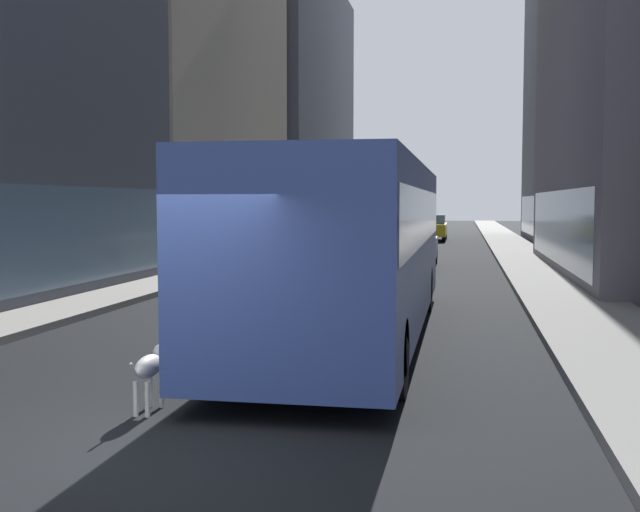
{
  "coord_description": "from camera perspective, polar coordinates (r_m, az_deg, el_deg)",
  "views": [
    {
      "loc": [
        3.13,
        -6.74,
        2.42
      ],
      "look_at": [
        0.48,
        7.47,
        1.4
      ],
      "focal_mm": 43.08,
      "sensor_mm": 36.0,
      "label": 1
    }
  ],
  "objects": [
    {
      "name": "ground_plane",
      "position": [
        41.93,
        6.27,
        0.69
      ],
      "size": [
        120.0,
        120.0,
        0.0
      ],
      "primitive_type": "plane",
      "color": "black"
    },
    {
      "name": "sidewalk_left",
      "position": [
        42.73,
        -1.38,
        0.88
      ],
      "size": [
        2.4,
        110.0,
        0.15
      ],
      "primitive_type": "cube",
      "color": "#9E9991",
      "rests_on": "ground"
    },
    {
      "name": "sidewalk_right",
      "position": [
        41.88,
        14.07,
        0.7
      ],
      "size": [
        2.4,
        110.0,
        0.15
      ],
      "primitive_type": "cube",
      "color": "gray",
      "rests_on": "ground"
    },
    {
      "name": "building_left_far",
      "position": [
        59.73,
        -4.17,
        11.07
      ],
      "size": [
        10.45,
        23.49,
        19.53
      ],
      "color": "#4C515B",
      "rests_on": "ground"
    },
    {
      "name": "building_right_far",
      "position": [
        49.38,
        21.38,
        15.77
      ],
      "size": [
        9.31,
        19.51,
        25.42
      ],
      "color": "slate",
      "rests_on": "ground"
    },
    {
      "name": "transit_bus",
      "position": [
        13.62,
        2.4,
        1.33
      ],
      "size": [
        2.78,
        11.53,
        3.05
      ],
      "color": "#33478C",
      "rests_on": "ground"
    },
    {
      "name": "car_yellow_taxi",
      "position": [
        48.81,
        8.3,
        2.11
      ],
      "size": [
        1.82,
        4.69,
        1.62
      ],
      "color": "yellow",
      "rests_on": "ground"
    },
    {
      "name": "car_silver_sedan",
      "position": [
        26.74,
        1.23,
        0.6
      ],
      "size": [
        1.82,
        4.25,
        1.62
      ],
      "color": "#B7BABF",
      "rests_on": "ground"
    },
    {
      "name": "car_blue_hatchback",
      "position": [
        28.58,
        6.68,
        0.8
      ],
      "size": [
        1.92,
        4.45,
        1.62
      ],
      "color": "#4C6BB7",
      "rests_on": "ground"
    },
    {
      "name": "dalmatian_dog",
      "position": [
        9.18,
        -12.46,
        -8.04
      ],
      "size": [
        0.22,
        0.96,
        0.72
      ],
      "color": "white",
      "rests_on": "ground"
    }
  ]
}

